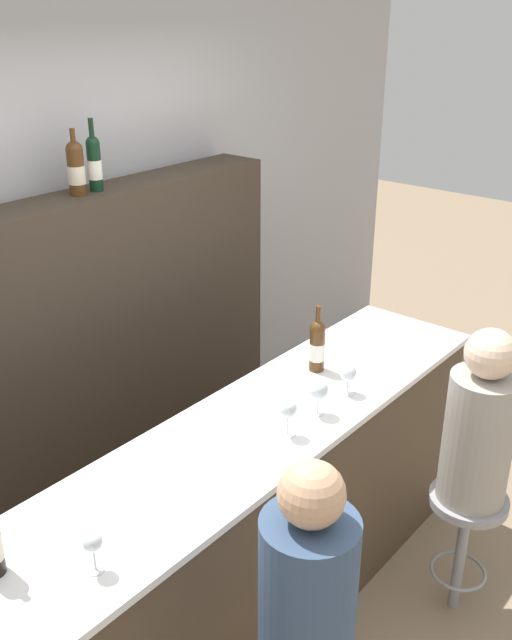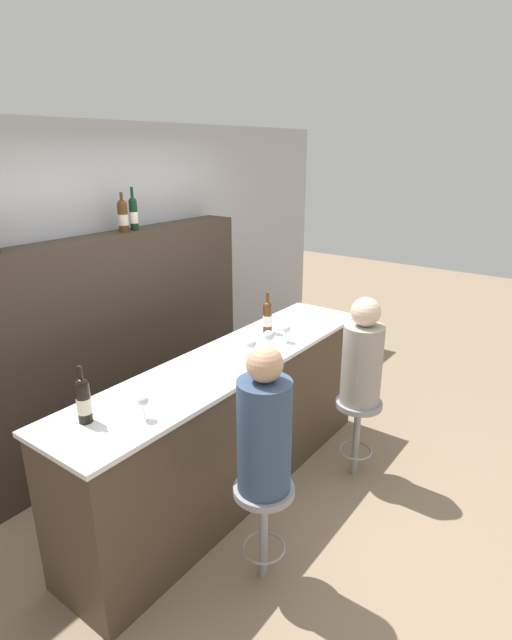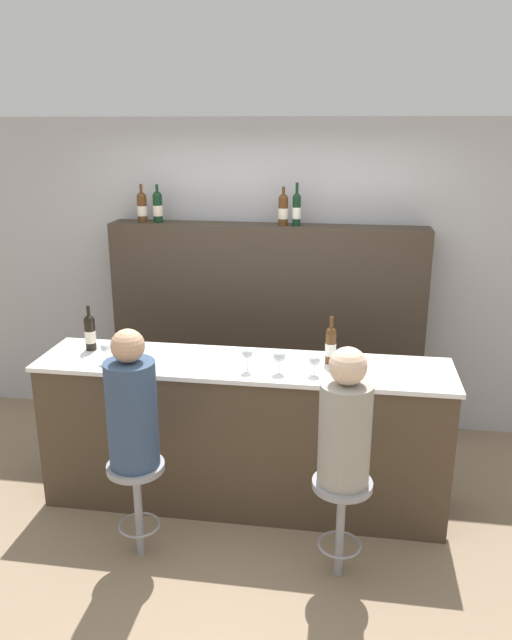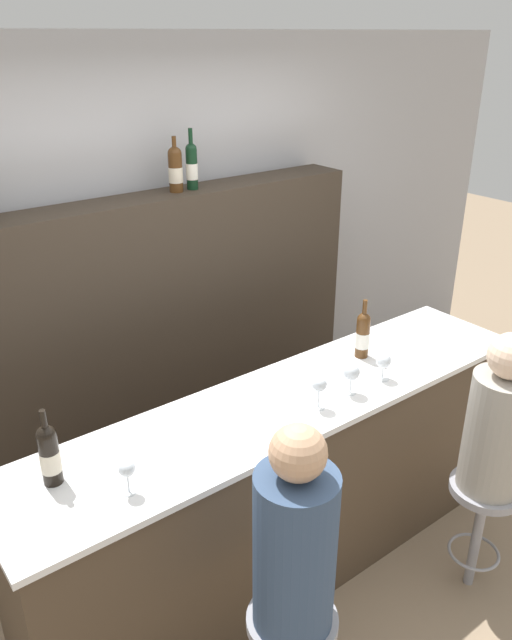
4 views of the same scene
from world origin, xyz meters
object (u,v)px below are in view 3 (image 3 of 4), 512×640
object	(u,v)px
wine_bottle_counter_0	(90,332)
wine_glass_3	(315,361)
wine_bottle_backbar_2	(283,209)
bar_stool_left	(137,485)
wine_glass_1	(247,354)
guest_seated_right	(345,424)
wine_bottle_backbar_0	(142,207)
wine_glass_0	(105,348)
wine_bottle_backbar_1	(158,207)
wine_bottle_backbar_3	(297,209)
wine_glass_2	(279,357)
guest_seated_left	(132,407)
wine_bottle_counter_1	(331,345)
bar_stool_right	(341,503)

from	to	relation	value
wine_bottle_counter_0	wine_glass_3	distance (m)	1.58
wine_bottle_backbar_2	bar_stool_left	bearing A→B (deg)	-109.96
wine_glass_1	guest_seated_right	world-z (taller)	guest_seated_right
wine_bottle_backbar_0	wine_glass_0	xyz separation A→B (m)	(0.14, -1.29, -0.75)
wine_bottle_backbar_1	bar_stool_left	xyz separation A→B (m)	(0.37, -1.81, -1.42)
wine_bottle_backbar_3	wine_glass_3	bearing A→B (deg)	-79.22
guest_seated_right	wine_bottle_backbar_2	bearing A→B (deg)	107.05
wine_glass_2	wine_glass_3	world-z (taller)	wine_glass_2
wine_bottle_backbar_3	wine_glass_2	distance (m)	1.49
wine_bottle_counter_0	wine_glass_0	size ratio (longest dim) A/B	2.28
guest_seated_left	wine_bottle_backbar_1	bearing A→B (deg)	101.47
wine_bottle_counter_1	guest_seated_left	distance (m)	1.34
wine_bottle_counter_0	wine_bottle_backbar_1	bearing A→B (deg)	79.91
wine_bottle_backbar_2	wine_glass_0	bearing A→B (deg)	-128.25
wine_glass_2	wine_bottle_backbar_0	bearing A→B (deg)	135.01
bar_stool_left	guest_seated_right	bearing A→B (deg)	-0.00
wine_bottle_counter_0	wine_bottle_counter_1	distance (m)	1.65
wine_bottle_backbar_1	wine_bottle_backbar_2	world-z (taller)	wine_bottle_backbar_1
wine_bottle_backbar_2	wine_glass_0	distance (m)	1.81
wine_bottle_backbar_1	guest_seated_left	world-z (taller)	wine_bottle_backbar_1
wine_bottle_counter_1	guest_seated_left	bearing A→B (deg)	-145.68
wine_bottle_backbar_2	guest_seated_right	size ratio (longest dim) A/B	0.38
wine_bottle_backbar_0	guest_seated_right	distance (m)	2.66
wine_bottle_backbar_1	bar_stool_right	bearing A→B (deg)	-48.89
wine_bottle_counter_0	guest_seated_left	xyz separation A→B (m)	(0.56, -0.75, -0.17)
wine_bottle_backbar_1	wine_glass_3	xyz separation A→B (m)	(1.38, -1.29, -0.77)
wine_bottle_counter_0	wine_bottle_backbar_3	world-z (taller)	wine_bottle_backbar_3
wine_glass_0	wine_glass_3	world-z (taller)	wine_glass_0
wine_bottle_counter_1	wine_bottle_backbar_3	distance (m)	1.34
wine_bottle_counter_0	wine_glass_0	world-z (taller)	wine_bottle_counter_0
wine_bottle_backbar_3	guest_seated_left	bearing A→B (deg)	-112.85
wine_bottle_backbar_2	wine_bottle_counter_0	bearing A→B (deg)	-138.83
wine_bottle_counter_1	wine_bottle_backbar_0	world-z (taller)	wine_bottle_backbar_0
wine_bottle_backbar_0	wine_glass_0	bearing A→B (deg)	-83.66
wine_bottle_counter_0	wine_glass_1	size ratio (longest dim) A/B	2.03
wine_bottle_backbar_1	guest_seated_right	xyz separation A→B (m)	(1.58, -1.81, -0.92)
wine_glass_0	bar_stool_left	size ratio (longest dim) A/B	0.22
wine_bottle_counter_0	wine_glass_1	xyz separation A→B (m)	(1.14, -0.23, -0.01)
wine_glass_2	bar_stool_right	xyz separation A→B (m)	(0.43, -0.52, -0.67)
wine_glass_3	wine_glass_2	bearing A→B (deg)	180.00
wine_bottle_counter_1	wine_bottle_backbar_3	size ratio (longest dim) A/B	0.95
wine_bottle_counter_1	wine_glass_0	bearing A→B (deg)	-171.17
wine_bottle_backbar_1	bar_stool_right	xyz separation A→B (m)	(1.58, -1.81, -1.42)
wine_glass_3	bar_stool_right	world-z (taller)	wine_glass_3
wine_bottle_backbar_1	wine_glass_2	world-z (taller)	wine_bottle_backbar_1
wine_glass_3	bar_stool_right	xyz separation A→B (m)	(0.20, -0.52, -0.65)
wine_bottle_counter_1	wine_glass_2	bearing A→B (deg)	-143.91
wine_bottle_backbar_3	wine_glass_2	size ratio (longest dim) A/B	2.17
wine_bottle_backbar_0	bar_stool_left	xyz separation A→B (m)	(0.50, -1.81, -1.41)
wine_bottle_counter_0	wine_bottle_counter_1	xyz separation A→B (m)	(1.65, 0.00, -0.00)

